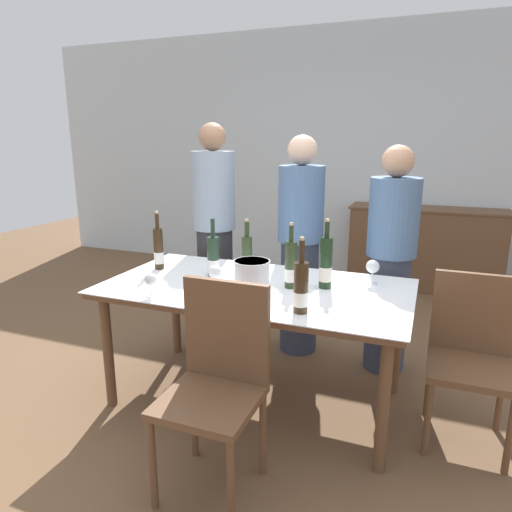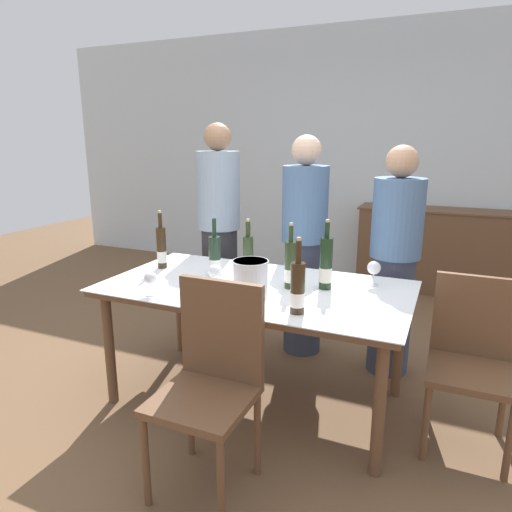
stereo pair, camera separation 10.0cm
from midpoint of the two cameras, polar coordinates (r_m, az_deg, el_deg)
The scene contains 19 objects.
ground_plane at distance 3.01m, azimuth -1.00°, elevation -17.29°, with size 12.00×12.00×0.00m, color brown.
back_wall at distance 5.45m, azimuth 11.20°, elevation 12.25°, with size 8.00×0.10×2.80m.
sideboard_cabinet at distance 5.19m, azimuth 19.77°, elevation 0.87°, with size 1.59×0.46×0.88m.
dining_table at distance 2.71m, azimuth -1.06°, elevation -5.08°, with size 1.78×0.96×0.74m.
ice_bucket at distance 2.48m, azimuth -1.69°, elevation -2.72°, with size 0.20×0.20×0.20m.
wine_bottle_0 at distance 2.64m, azimuth 7.64°, elevation -1.01°, with size 0.07×0.07×0.40m.
wine_bottle_1 at distance 2.87m, azimuth -6.35°, elevation -0.15°, with size 0.08×0.08×0.36m.
wine_bottle_2 at distance 2.62m, azimuth 3.26°, elevation -1.22°, with size 0.07×0.07×0.38m.
wine_bottle_3 at distance 2.82m, azimuth -2.15°, elevation -0.16°, with size 0.07×0.07×0.37m.
wine_bottle_4 at distance 3.08m, azimuth -13.00°, elevation 0.82°, with size 0.06×0.06×0.39m.
wine_bottle_5 at distance 2.25m, azimuth 4.37°, elevation -4.03°, with size 0.07×0.07×0.38m.
wine_glass_0 at distance 2.60m, azimuth -6.25°, elevation -2.08°, with size 0.08×0.08×0.15m.
wine_glass_1 at distance 2.57m, azimuth -14.13°, elevation -3.00°, with size 0.07×0.07×0.13m.
wine_glass_2 at distance 2.76m, azimuth 13.37°, elevation -1.38°, with size 0.08×0.08×0.15m.
chair_near_front at distance 2.15m, azimuth -6.21°, elevation -14.41°, with size 0.42×0.42×0.96m.
chair_right_end at distance 2.68m, azimuth 24.32°, elevation -10.46°, with size 0.42×0.42×0.89m.
person_host at distance 3.59m, azimuth -6.01°, elevation 2.67°, with size 0.33×0.33×1.70m.
person_guest_left at distance 3.36m, azimuth 4.68°, elevation 1.08°, with size 0.33×0.33×1.61m.
person_guest_right at distance 3.19m, azimuth 15.59°, elevation -0.77°, with size 0.33×0.33×1.55m.
Camera 1 is at (0.93, -2.39, 1.58)m, focal length 32.00 mm.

